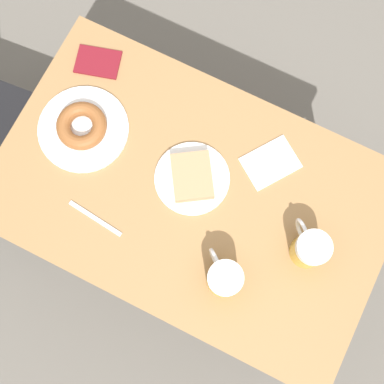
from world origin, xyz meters
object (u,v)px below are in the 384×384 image
at_px(beer_mug_left, 310,248).
at_px(beer_mug_center, 224,278).
at_px(fork, 95,218).
at_px(plate_with_donut, 82,127).
at_px(passport_near_edge, 98,62).
at_px(plate_with_cake, 192,178).
at_px(napkin_folded, 270,163).

height_order(beer_mug_left, beer_mug_center, same).
xyz_separation_m(beer_mug_left, fork, (-0.17, 0.54, -0.06)).
height_order(plate_with_donut, beer_mug_left, beer_mug_left).
distance_m(beer_mug_center, passport_near_edge, 0.72).
bearing_deg(passport_near_edge, beer_mug_left, -107.12).
distance_m(plate_with_cake, plate_with_donut, 0.34).
bearing_deg(beer_mug_center, fork, 90.99).
distance_m(plate_with_donut, beer_mug_left, 0.70).
height_order(plate_with_donut, napkin_folded, plate_with_donut).
xyz_separation_m(beer_mug_left, beer_mug_center, (-0.17, 0.16, 0.00)).
height_order(beer_mug_left, napkin_folded, beer_mug_left).
bearing_deg(napkin_folded, fork, 134.50).
distance_m(beer_mug_center, napkin_folded, 0.35).
xyz_separation_m(plate_with_donut, fork, (-0.21, -0.15, -0.02)).
bearing_deg(fork, plate_with_donut, 36.08).
bearing_deg(plate_with_cake, passport_near_edge, 64.49).
height_order(beer_mug_left, passport_near_edge, beer_mug_left).
distance_m(plate_with_cake, beer_mug_center, 0.29).
distance_m(plate_with_cake, passport_near_edge, 0.44).
xyz_separation_m(plate_with_cake, plate_with_donut, (-0.01, 0.34, 0.00)).
xyz_separation_m(napkin_folded, passport_near_edge, (0.05, 0.57, 0.00)).
height_order(plate_with_cake, plate_with_donut, plate_with_donut).
xyz_separation_m(plate_with_cake, passport_near_edge, (0.19, 0.40, -0.01)).
height_order(plate_with_donut, passport_near_edge, plate_with_donut).
distance_m(plate_with_donut, napkin_folded, 0.53).
bearing_deg(beer_mug_left, plate_with_cake, 83.17).
distance_m(beer_mug_left, fork, 0.57).
relative_size(plate_with_donut, beer_mug_center, 2.22).
bearing_deg(beer_mug_center, plate_with_cake, 42.89).
distance_m(beer_mug_left, passport_near_edge, 0.79).
height_order(plate_with_cake, fork, plate_with_cake).
distance_m(beer_mug_left, napkin_folded, 0.26).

